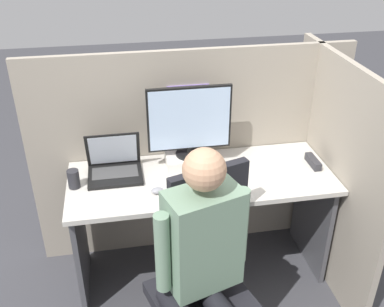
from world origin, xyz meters
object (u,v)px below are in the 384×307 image
object	(u,v)px
person	(202,262)
pen_cup	(74,179)
office_chair	(205,271)
laptop	(115,167)
stapler	(313,162)
paper_box	(190,160)
monitor	(189,121)
carrot_toy	(218,186)

from	to	relation	value
person	pen_cup	world-z (taller)	person
office_chair	person	xyz separation A→B (m)	(-0.05, -0.16, 0.22)
office_chair	person	size ratio (longest dim) A/B	0.81
person	pen_cup	size ratio (longest dim) A/B	11.79
laptop	person	bearing A→B (deg)	-66.22
stapler	person	distance (m)	1.12
pen_cup	laptop	bearing A→B (deg)	22.58
laptop	office_chair	distance (m)	0.83
paper_box	office_chair	bearing A→B (deg)	-93.56
stapler	office_chair	bearing A→B (deg)	-145.05
person	paper_box	bearing A→B (deg)	83.70
monitor	person	distance (m)	0.91
carrot_toy	office_chair	xyz separation A→B (m)	(-0.16, -0.40, -0.25)
monitor	office_chair	xyz separation A→B (m)	(-0.04, -0.69, -0.52)
laptop	paper_box	bearing A→B (deg)	3.37
paper_box	laptop	xyz separation A→B (m)	(-0.46, -0.03, 0.01)
laptop	pen_cup	bearing A→B (deg)	-157.42
laptop	pen_cup	world-z (taller)	laptop
monitor	stapler	size ratio (longest dim) A/B	3.08
paper_box	monitor	size ratio (longest dim) A/B	0.58
laptop	person	world-z (taller)	person
office_chair	monitor	bearing A→B (deg)	86.46
paper_box	pen_cup	bearing A→B (deg)	-169.84
carrot_toy	pen_cup	world-z (taller)	pen_cup
paper_box	person	distance (m)	0.86
person	laptop	bearing A→B (deg)	113.78
monitor	office_chair	distance (m)	0.87
monitor	person	size ratio (longest dim) A/B	0.39
laptop	office_chair	world-z (taller)	office_chair
stapler	laptop	bearing A→B (deg)	175.07
paper_box	stapler	xyz separation A→B (m)	(0.76, -0.13, -0.02)
office_chair	person	distance (m)	0.28
person	stapler	bearing A→B (deg)	40.37
laptop	person	distance (m)	0.91
carrot_toy	pen_cup	size ratio (longest dim) A/B	1.38
paper_box	carrot_toy	distance (m)	0.31
laptop	carrot_toy	size ratio (longest dim) A/B	2.09
carrot_toy	office_chair	distance (m)	0.49
monitor	office_chair	bearing A→B (deg)	-93.54
monitor	stapler	xyz separation A→B (m)	(0.76, -0.13, -0.28)
person	carrot_toy	bearing A→B (deg)	69.61
carrot_toy	office_chair	bearing A→B (deg)	-111.60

